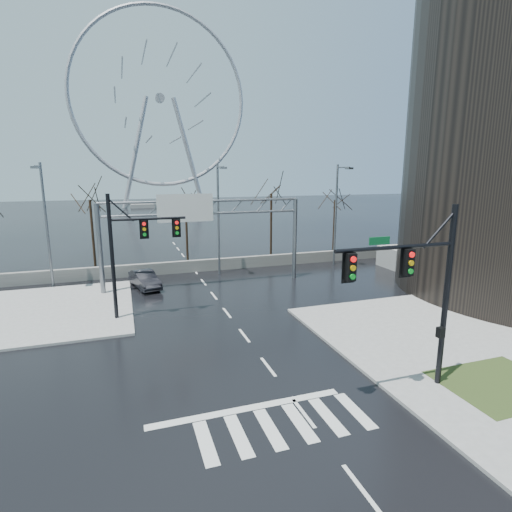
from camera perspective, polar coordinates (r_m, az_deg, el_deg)
name	(u,v)px	position (r m, az deg, el deg)	size (l,w,h in m)	color
ground	(268,367)	(20.10, 1.76, -15.55)	(260.00, 260.00, 0.00)	black
sidewalk_right_ext	(411,326)	(26.43, 21.21, -9.29)	(12.00, 10.00, 0.15)	gray
sidewalk_far	(55,310)	(30.52, -26.80, -6.94)	(10.00, 12.00, 0.15)	gray
grass_strip	(500,384)	(21.27, 31.50, -15.33)	(5.00, 4.00, 0.02)	#2E3A18
barrier_wall	(195,266)	(38.24, -8.69, -1.40)	(52.00, 0.50, 1.10)	slate
signal_mast_near	(422,282)	(17.59, 22.62, -3.50)	(5.52, 0.41, 8.00)	black
signal_mast_far	(131,245)	(26.05, -17.48, 1.56)	(4.72, 0.41, 8.00)	black
sign_gantry	(200,224)	(32.47, -8.04, 4.57)	(16.36, 0.40, 7.60)	slate
streetlight_left	(45,216)	(35.50, -27.94, 5.07)	(0.50, 2.55, 10.00)	slate
streetlight_mid	(219,211)	(35.99, -5.29, 6.47)	(0.50, 2.55, 10.00)	slate
streetlight_right	(338,207)	(40.46, 11.60, 6.88)	(0.50, 2.55, 10.00)	slate
tree_left	(90,208)	(40.44, -22.57, 6.34)	(3.75, 3.75, 7.50)	black
tree_center	(186,213)	(41.88, -9.97, 6.12)	(3.25, 3.25, 6.50)	black
tree_right	(271,201)	(43.11, 2.20, 7.85)	(3.90, 3.90, 7.80)	black
tree_far_right	(335,206)	(47.03, 11.19, 6.99)	(3.40, 3.40, 6.80)	black
ferris_wheel	(160,106)	(113.53, -13.53, 20.15)	(45.00, 6.00, 50.91)	gray
car	(145,279)	(33.71, -15.60, -3.25)	(1.50, 4.29, 1.41)	black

